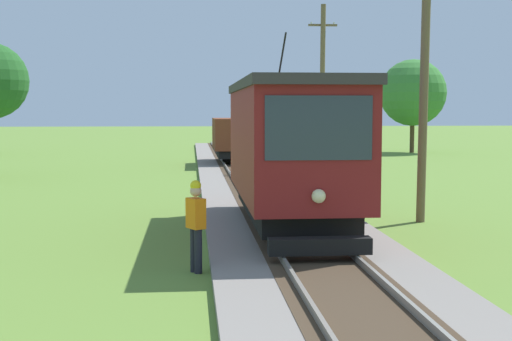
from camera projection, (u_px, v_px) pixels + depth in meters
The scene contains 7 objects.
red_tram at pixel (290, 147), 17.58m from camera, with size 2.60×8.54×4.79m.
freight_car at pixel (235, 137), 39.44m from camera, with size 2.40×5.20×2.31m.
utility_pole_near_tram at pixel (424, 86), 19.23m from camera, with size 1.40×0.41×7.35m.
utility_pole_mid at pixel (322, 88), 34.11m from camera, with size 1.40×0.53×8.14m.
gravel_pile at pixel (292, 151), 44.04m from camera, with size 3.06×3.06×1.12m, color gray.
track_worker at pixel (196, 222), 13.44m from camera, with size 0.39×0.45×1.78m.
tree_left_far at pixel (413, 93), 50.67m from camera, with size 4.79×4.79×6.72m.
Camera 1 is at (-2.45, -2.01, 3.12)m, focal length 49.47 mm.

